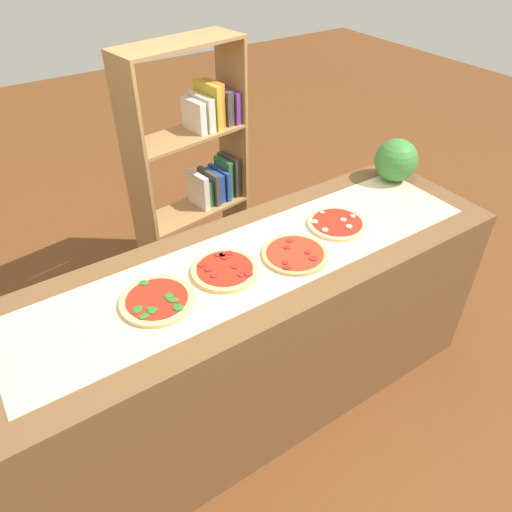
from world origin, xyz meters
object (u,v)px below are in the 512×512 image
(pizza_pepperoni_2, at_px, (295,254))
(bookshelf, at_px, (203,180))
(watermelon, at_px, (396,160))
(pizza_spinach_0, at_px, (157,300))
(pizza_pepperoni_1, at_px, (226,271))
(pizza_mushroom_3, at_px, (337,223))

(pizza_pepperoni_2, height_order, bookshelf, bookshelf)
(pizza_pepperoni_2, relative_size, bookshelf, 0.18)
(pizza_pepperoni_2, distance_m, bookshelf, 1.21)
(watermelon, relative_size, bookshelf, 0.15)
(pizza_pepperoni_2, bearing_deg, pizza_spinach_0, 174.40)
(pizza_pepperoni_1, distance_m, pizza_pepperoni_2, 0.31)
(pizza_mushroom_3, distance_m, watermelon, 0.58)
(pizza_pepperoni_2, bearing_deg, bookshelf, 81.10)
(pizza_mushroom_3, bearing_deg, pizza_pepperoni_2, -165.64)
(pizza_pepperoni_2, bearing_deg, watermelon, 16.22)
(pizza_pepperoni_1, xyz_separation_m, pizza_mushroom_3, (0.61, 0.01, -0.00))
(pizza_spinach_0, height_order, pizza_pepperoni_1, pizza_pepperoni_1)
(pizza_pepperoni_2, bearing_deg, pizza_pepperoni_1, 167.58)
(bookshelf, bearing_deg, watermelon, -54.64)
(watermelon, bearing_deg, bookshelf, 125.36)
(pizza_spinach_0, distance_m, pizza_mushroom_3, 0.91)
(pizza_spinach_0, height_order, pizza_pepperoni_2, pizza_spinach_0)
(pizza_spinach_0, bearing_deg, pizza_pepperoni_1, 1.36)
(pizza_pepperoni_1, relative_size, pizza_pepperoni_2, 0.97)
(pizza_spinach_0, xyz_separation_m, pizza_mushroom_3, (0.91, 0.02, -0.00))
(pizza_spinach_0, bearing_deg, pizza_mushroom_3, 1.14)
(pizza_spinach_0, xyz_separation_m, pizza_pepperoni_2, (0.61, -0.06, -0.00))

